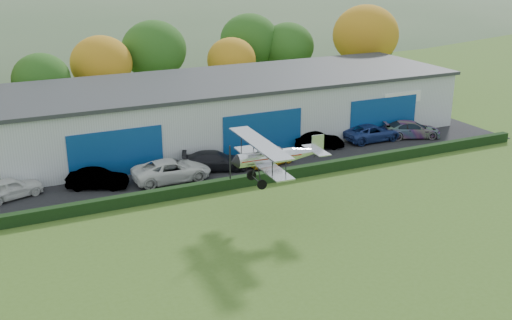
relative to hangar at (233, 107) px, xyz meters
name	(u,v)px	position (x,y,z in m)	size (l,w,h in m)	color
ground	(368,299)	(-5.00, -27.98, -2.66)	(300.00, 300.00, 0.00)	#3F5F1E
apron	(246,161)	(-2.00, -6.98, -2.63)	(48.00, 9.00, 0.05)	black
hedge	(273,176)	(-2.00, -11.78, -2.26)	(46.00, 0.60, 0.80)	black
hangar	(233,107)	(0.00, 0.00, 0.00)	(40.60, 12.60, 5.30)	#B2B7BC
tree_belt	(147,56)	(-4.15, 12.64, 2.95)	(75.70, 13.22, 10.12)	#3D2614
distant_hills	(20,73)	(-9.38, 112.02, -15.70)	(430.00, 196.00, 56.00)	#4C6642
car_0	(10,188)	(-19.57, -7.15, -1.88)	(1.72, 4.28, 1.46)	silver
car_1	(97,179)	(-13.86, -7.82, -1.91)	(1.47, 4.21, 1.39)	gray
car_2	(172,170)	(-8.64, -8.62, -1.81)	(2.64, 5.73, 1.59)	silver
car_3	(215,161)	(-4.92, -7.77, -1.88)	(2.02, 4.97, 1.44)	black
car_4	(271,156)	(-0.59, -8.63, -1.92)	(1.61, 4.01, 1.37)	gold
car_5	(319,141)	(4.95, -6.68, -1.93)	(1.44, 4.12, 1.36)	gray
car_6	(372,133)	(10.36, -6.73, -1.88)	(2.41, 5.23, 1.45)	navy
car_7	(411,129)	(14.12, -7.43, -1.86)	(2.09, 5.14, 1.49)	gray
biplane	(273,155)	(-4.84, -17.41, 1.48)	(6.32, 7.23, 2.71)	silver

